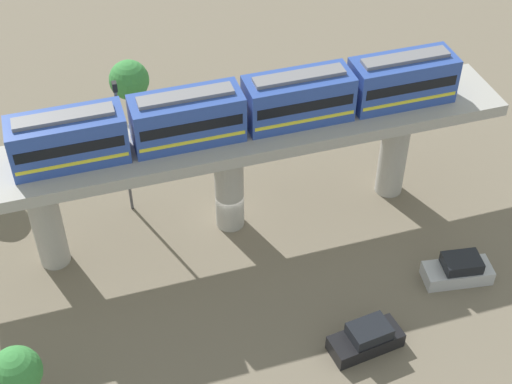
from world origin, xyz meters
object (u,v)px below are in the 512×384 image
(tree_near_viaduct, at_px, (129,80))
(signal_post, at_px, (123,143))
(train, at_px, (244,108))
(tree_mid_lot, at_px, (16,372))
(parked_car_silver, at_px, (458,270))
(parked_car_black, at_px, (366,339))

(tree_near_viaduct, xyz_separation_m, signal_post, (9.95, -1.95, 1.78))
(tree_near_viaduct, relative_size, signal_post, 0.53)
(train, xyz_separation_m, tree_mid_lot, (10.69, -15.19, -5.86))
(train, height_order, tree_near_viaduct, train)
(tree_near_viaduct, bearing_deg, parked_car_silver, 36.03)
(parked_car_black, distance_m, tree_mid_lot, 19.01)
(train, xyz_separation_m, tree_near_viaduct, (-13.35, -5.16, -5.33))
(parked_car_black, relative_size, signal_post, 0.43)
(train, distance_m, signal_post, 8.65)
(tree_mid_lot, bearing_deg, signal_post, 150.18)
(tree_near_viaduct, bearing_deg, tree_mid_lot, -22.64)
(parked_car_silver, bearing_deg, parked_car_black, -59.04)
(tree_near_viaduct, bearing_deg, parked_car_black, 18.88)
(parked_car_silver, height_order, signal_post, signal_post)
(train, distance_m, parked_car_silver, 16.65)
(train, bearing_deg, signal_post, -115.54)
(tree_near_viaduct, relative_size, tree_mid_lot, 1.15)
(parked_car_silver, height_order, tree_near_viaduct, tree_near_viaduct)
(parked_car_silver, relative_size, tree_near_viaduct, 0.81)
(tree_mid_lot, bearing_deg, tree_near_viaduct, 157.36)
(parked_car_black, relative_size, tree_near_viaduct, 0.80)
(parked_car_black, xyz_separation_m, signal_post, (-15.60, -10.69, 4.93))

